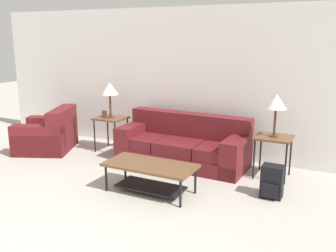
{
  "coord_description": "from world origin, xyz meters",
  "views": [
    {
      "loc": [
        2.41,
        -1.3,
        2.11
      ],
      "look_at": [
        -0.03,
        3.51,
        0.8
      ],
      "focal_mm": 40.0,
      "sensor_mm": 36.0,
      "label": 1
    }
  ],
  "objects_px": {
    "backpack": "(272,182)",
    "table_lamp_right": "(276,102)",
    "side_table_right": "(274,141)",
    "table_lamp_left": "(110,89)",
    "side_table_left": "(111,121)",
    "armchair": "(48,135)",
    "couch": "(183,146)",
    "coffee_table": "(150,171)"
  },
  "relations": [
    {
      "from": "backpack",
      "to": "table_lamp_right",
      "type": "bearing_deg",
      "value": 101.72
    },
    {
      "from": "side_table_right",
      "to": "table_lamp_left",
      "type": "bearing_deg",
      "value": 180.0
    },
    {
      "from": "side_table_left",
      "to": "armchair",
      "type": "bearing_deg",
      "value": -155.42
    },
    {
      "from": "side_table_left",
      "to": "table_lamp_left",
      "type": "bearing_deg",
      "value": 63.43
    },
    {
      "from": "table_lamp_right",
      "to": "backpack",
      "type": "xyz_separation_m",
      "value": [
        0.16,
        -0.75,
        -0.94
      ]
    },
    {
      "from": "armchair",
      "to": "backpack",
      "type": "height_order",
      "value": "armchair"
    },
    {
      "from": "backpack",
      "to": "table_lamp_left",
      "type": "bearing_deg",
      "value": 166.45
    },
    {
      "from": "couch",
      "to": "table_lamp_right",
      "type": "xyz_separation_m",
      "value": [
        1.48,
        0.03,
        0.86
      ]
    },
    {
      "from": "couch",
      "to": "armchair",
      "type": "bearing_deg",
      "value": -169.66
    },
    {
      "from": "side_table_left",
      "to": "couch",
      "type": "bearing_deg",
      "value": -1.15
    },
    {
      "from": "couch",
      "to": "table_lamp_right",
      "type": "distance_m",
      "value": 1.71
    },
    {
      "from": "couch",
      "to": "side_table_left",
      "type": "bearing_deg",
      "value": 178.85
    },
    {
      "from": "table_lamp_right",
      "to": "backpack",
      "type": "height_order",
      "value": "table_lamp_right"
    },
    {
      "from": "armchair",
      "to": "table_lamp_right",
      "type": "bearing_deg",
      "value": 7.02
    },
    {
      "from": "armchair",
      "to": "side_table_left",
      "type": "xyz_separation_m",
      "value": [
        1.09,
        0.5,
        0.28
      ]
    },
    {
      "from": "coffee_table",
      "to": "backpack",
      "type": "height_order",
      "value": "backpack"
    },
    {
      "from": "side_table_left",
      "to": "backpack",
      "type": "height_order",
      "value": "side_table_left"
    },
    {
      "from": "table_lamp_right",
      "to": "side_table_right",
      "type": "bearing_deg",
      "value": -104.04
    },
    {
      "from": "table_lamp_right",
      "to": "table_lamp_left",
      "type": "bearing_deg",
      "value": 180.0
    },
    {
      "from": "table_lamp_left",
      "to": "backpack",
      "type": "xyz_separation_m",
      "value": [
        3.12,
        -0.75,
        -0.94
      ]
    },
    {
      "from": "side_table_right",
      "to": "table_lamp_right",
      "type": "bearing_deg",
      "value": 75.96
    },
    {
      "from": "armchair",
      "to": "table_lamp_right",
      "type": "height_order",
      "value": "table_lamp_right"
    },
    {
      "from": "coffee_table",
      "to": "backpack",
      "type": "bearing_deg",
      "value": 21.16
    },
    {
      "from": "side_table_left",
      "to": "table_lamp_left",
      "type": "xyz_separation_m",
      "value": [
        0.0,
        0.0,
        0.59
      ]
    },
    {
      "from": "coffee_table",
      "to": "side_table_left",
      "type": "relative_size",
      "value": 1.96
    },
    {
      "from": "table_lamp_right",
      "to": "armchair",
      "type": "bearing_deg",
      "value": -172.98
    },
    {
      "from": "couch",
      "to": "table_lamp_left",
      "type": "height_order",
      "value": "table_lamp_left"
    },
    {
      "from": "coffee_table",
      "to": "side_table_right",
      "type": "bearing_deg",
      "value": 44.44
    },
    {
      "from": "backpack",
      "to": "side_table_right",
      "type": "bearing_deg",
      "value": 101.72
    },
    {
      "from": "armchair",
      "to": "table_lamp_right",
      "type": "distance_m",
      "value": 4.17
    },
    {
      "from": "table_lamp_left",
      "to": "table_lamp_right",
      "type": "height_order",
      "value": "same"
    },
    {
      "from": "side_table_left",
      "to": "side_table_right",
      "type": "height_order",
      "value": "same"
    },
    {
      "from": "side_table_left",
      "to": "backpack",
      "type": "distance_m",
      "value": 3.22
    },
    {
      "from": "couch",
      "to": "backpack",
      "type": "bearing_deg",
      "value": -23.81
    },
    {
      "from": "backpack",
      "to": "couch",
      "type": "bearing_deg",
      "value": 156.19
    },
    {
      "from": "backpack",
      "to": "armchair",
      "type": "bearing_deg",
      "value": 176.57
    },
    {
      "from": "coffee_table",
      "to": "side_table_right",
      "type": "distance_m",
      "value": 1.93
    },
    {
      "from": "armchair",
      "to": "side_table_right",
      "type": "height_order",
      "value": "armchair"
    },
    {
      "from": "armchair",
      "to": "coffee_table",
      "type": "distance_m",
      "value": 2.81
    },
    {
      "from": "side_table_right",
      "to": "coffee_table",
      "type": "bearing_deg",
      "value": -135.56
    },
    {
      "from": "couch",
      "to": "backpack",
      "type": "relative_size",
      "value": 4.94
    },
    {
      "from": "table_lamp_left",
      "to": "backpack",
      "type": "height_order",
      "value": "table_lamp_left"
    }
  ]
}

